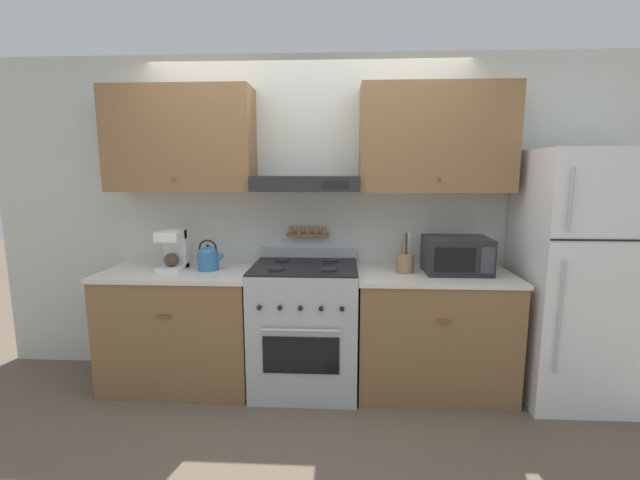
{
  "coord_description": "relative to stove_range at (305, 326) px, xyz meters",
  "views": [
    {
      "loc": [
        0.28,
        -2.78,
        1.65
      ],
      "look_at": [
        0.12,
        0.28,
        1.16
      ],
      "focal_mm": 24.0,
      "sensor_mm": 36.0,
      "label": 1
    }
  ],
  "objects": [
    {
      "name": "microwave",
      "position": [
        1.12,
        0.04,
        0.56
      ],
      "size": [
        0.46,
        0.37,
        0.26
      ],
      "color": "#232326",
      "rests_on": "counter_right"
    },
    {
      "name": "tea_kettle",
      "position": [
        -0.74,
        0.03,
        0.52
      ],
      "size": [
        0.2,
        0.16,
        0.23
      ],
      "color": "teal",
      "rests_on": "counter_left"
    },
    {
      "name": "stove_range",
      "position": [
        0.0,
        0.0,
        0.0
      ],
      "size": [
        0.78,
        0.7,
        1.03
      ],
      "color": "#ADAFB5",
      "rests_on": "ground_plane"
    },
    {
      "name": "refrigerator",
      "position": [
        1.99,
        -0.03,
        0.42
      ],
      "size": [
        0.8,
        0.74,
        1.8
      ],
      "color": "white",
      "rests_on": "ground_plane"
    },
    {
      "name": "counter_left",
      "position": [
        -0.96,
        0.01,
        -0.03
      ],
      "size": [
        1.14,
        0.68,
        0.91
      ],
      "color": "brown",
      "rests_on": "ground_plane"
    },
    {
      "name": "utensil_crock",
      "position": [
        0.74,
        0.03,
        0.5
      ],
      "size": [
        0.14,
        0.14,
        0.3
      ],
      "color": "#8E7051",
      "rests_on": "counter_right"
    },
    {
      "name": "counter_right",
      "position": [
        0.97,
        0.01,
        -0.03
      ],
      "size": [
        1.15,
        0.68,
        0.91
      ],
      "color": "brown",
      "rests_on": "ground_plane"
    },
    {
      "name": "coffee_maker",
      "position": [
        -1.02,
        0.06,
        0.58
      ],
      "size": [
        0.17,
        0.25,
        0.3
      ],
      "color": "white",
      "rests_on": "counter_left"
    },
    {
      "name": "wall_back",
      "position": [
        0.0,
        0.3,
        1.01
      ],
      "size": [
        5.2,
        0.46,
        2.55
      ],
      "color": "silver",
      "rests_on": "ground_plane"
    },
    {
      "name": "ground_plane",
      "position": [
        -0.0,
        -0.33,
        -0.48
      ],
      "size": [
        16.0,
        16.0,
        0.0
      ],
      "primitive_type": "plane",
      "color": "brown"
    }
  ]
}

